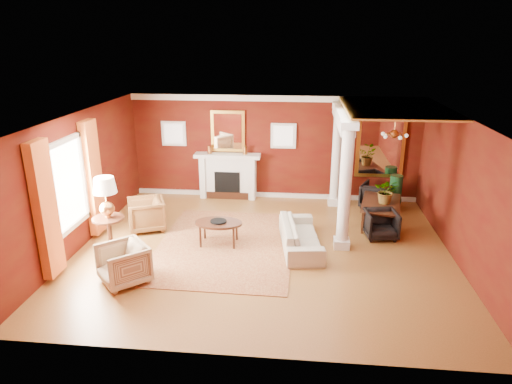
# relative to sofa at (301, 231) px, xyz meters

# --- Properties ---
(ground) EXTENTS (8.00, 8.00, 0.00)m
(ground) POSITION_rel_sofa_xyz_m (-0.80, -0.19, -0.39)
(ground) COLOR brown
(ground) RESTS_ON ground
(room_shell) EXTENTS (8.04, 7.04, 2.92)m
(room_shell) POSITION_rel_sofa_xyz_m (-0.80, -0.19, 1.63)
(room_shell) COLOR #531C0B
(room_shell) RESTS_ON ground
(fireplace) EXTENTS (1.85, 0.42, 1.29)m
(fireplace) POSITION_rel_sofa_xyz_m (-2.10, 3.12, 0.26)
(fireplace) COLOR white
(fireplace) RESTS_ON ground
(overmantel_mirror) EXTENTS (0.95, 0.07, 1.15)m
(overmantel_mirror) POSITION_rel_sofa_xyz_m (-2.10, 3.26, 1.51)
(overmantel_mirror) COLOR gold
(overmantel_mirror) RESTS_ON fireplace
(flank_window_left) EXTENTS (0.70, 0.07, 0.70)m
(flank_window_left) POSITION_rel_sofa_xyz_m (-3.65, 3.27, 1.41)
(flank_window_left) COLOR white
(flank_window_left) RESTS_ON room_shell
(flank_window_right) EXTENTS (0.70, 0.07, 0.70)m
(flank_window_right) POSITION_rel_sofa_xyz_m (-0.55, 3.27, 1.41)
(flank_window_right) COLOR white
(flank_window_right) RESTS_ON room_shell
(left_window) EXTENTS (0.21, 2.55, 2.60)m
(left_window) POSITION_rel_sofa_xyz_m (-4.69, -0.79, 1.03)
(left_window) COLOR white
(left_window) RESTS_ON room_shell
(column_front) EXTENTS (0.36, 0.36, 2.80)m
(column_front) POSITION_rel_sofa_xyz_m (0.90, 0.11, 1.04)
(column_front) COLOR white
(column_front) RESTS_ON ground
(column_back) EXTENTS (0.36, 0.36, 2.80)m
(column_back) POSITION_rel_sofa_xyz_m (0.90, 2.81, 1.04)
(column_back) COLOR white
(column_back) RESTS_ON ground
(header_beam) EXTENTS (0.30, 3.20, 0.32)m
(header_beam) POSITION_rel_sofa_xyz_m (0.90, 1.71, 2.23)
(header_beam) COLOR white
(header_beam) RESTS_ON column_front
(amber_ceiling) EXTENTS (2.30, 3.40, 0.04)m
(amber_ceiling) POSITION_rel_sofa_xyz_m (2.05, 1.56, 2.48)
(amber_ceiling) COLOR gold
(amber_ceiling) RESTS_ON room_shell
(dining_mirror) EXTENTS (1.30, 0.07, 1.70)m
(dining_mirror) POSITION_rel_sofa_xyz_m (2.10, 3.26, 1.16)
(dining_mirror) COLOR gold
(dining_mirror) RESTS_ON room_shell
(chandelier) EXTENTS (0.60, 0.62, 0.75)m
(chandelier) POSITION_rel_sofa_xyz_m (2.10, 1.61, 1.86)
(chandelier) COLOR #B57538
(chandelier) RESTS_ON room_shell
(crown_trim) EXTENTS (8.00, 0.08, 0.16)m
(crown_trim) POSITION_rel_sofa_xyz_m (-0.80, 3.27, 2.43)
(crown_trim) COLOR white
(crown_trim) RESTS_ON room_shell
(base_trim) EXTENTS (8.00, 0.08, 0.12)m
(base_trim) POSITION_rel_sofa_xyz_m (-0.80, 3.27, -0.33)
(base_trim) COLOR white
(base_trim) RESTS_ON ground
(rug) EXTENTS (3.04, 4.01, 0.02)m
(rug) POSITION_rel_sofa_xyz_m (-1.65, -0.06, -0.38)
(rug) COLOR maroon
(rug) RESTS_ON ground
(sofa) EXTENTS (0.84, 2.05, 0.78)m
(sofa) POSITION_rel_sofa_xyz_m (0.00, 0.00, 0.00)
(sofa) COLOR beige
(sofa) RESTS_ON ground
(armchair_leopard) EXTENTS (1.02, 1.05, 0.84)m
(armchair_leopard) POSITION_rel_sofa_xyz_m (-3.68, 0.64, 0.03)
(armchair_leopard) COLOR black
(armchair_leopard) RESTS_ON ground
(armchair_stripe) EXTENTS (1.12, 1.12, 0.84)m
(armchair_stripe) POSITION_rel_sofa_xyz_m (-3.29, -1.82, 0.03)
(armchair_stripe) COLOR tan
(armchair_stripe) RESTS_ON ground
(coffee_table) EXTENTS (1.05, 1.05, 0.53)m
(coffee_table) POSITION_rel_sofa_xyz_m (-1.81, 0.01, 0.10)
(coffee_table) COLOR black
(coffee_table) RESTS_ON ground
(coffee_book) EXTENTS (0.18, 0.04, 0.25)m
(coffee_book) POSITION_rel_sofa_xyz_m (-1.89, 0.07, 0.26)
(coffee_book) COLOR black
(coffee_book) RESTS_ON coffee_table
(side_table) EXTENTS (0.67, 0.67, 1.67)m
(side_table) POSITION_rel_sofa_xyz_m (-4.07, -0.56, 0.75)
(side_table) COLOR black
(side_table) RESTS_ON ground
(dining_table) EXTENTS (0.87, 1.69, 0.90)m
(dining_table) POSITION_rel_sofa_xyz_m (1.97, 1.54, 0.06)
(dining_table) COLOR black
(dining_table) RESTS_ON ground
(dining_chair_near) EXTENTS (0.77, 0.73, 0.72)m
(dining_chair_near) POSITION_rel_sofa_xyz_m (1.83, 0.72, -0.03)
(dining_chair_near) COLOR black
(dining_chair_near) RESTS_ON ground
(dining_chair_far) EXTENTS (0.94, 0.92, 0.75)m
(dining_chair_far) POSITION_rel_sofa_xyz_m (2.00, 2.68, -0.02)
(dining_chair_far) COLOR black
(dining_chair_far) RESTS_ON ground
(green_urn) EXTENTS (0.38, 0.38, 0.90)m
(green_urn) POSITION_rel_sofa_xyz_m (2.52, 2.81, -0.04)
(green_urn) COLOR #15431E
(green_urn) RESTS_ON ground
(potted_plant) EXTENTS (0.71, 0.76, 0.49)m
(potted_plant) POSITION_rel_sofa_xyz_m (2.04, 1.49, 0.75)
(potted_plant) COLOR #26591E
(potted_plant) RESTS_ON dining_table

